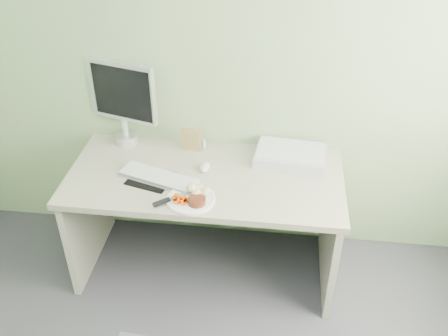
# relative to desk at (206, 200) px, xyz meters

# --- Properties ---
(wall_back) EXTENTS (3.50, 0.00, 3.50)m
(wall_back) POSITION_rel_desk_xyz_m (0.00, 0.38, 0.80)
(wall_back) COLOR gray
(wall_back) RESTS_ON floor
(desk) EXTENTS (1.60, 0.75, 0.73)m
(desk) POSITION_rel_desk_xyz_m (0.00, 0.00, 0.00)
(desk) COLOR #A9A48D
(desk) RESTS_ON floor
(plate) EXTENTS (0.26, 0.26, 0.01)m
(plate) POSITION_rel_desk_xyz_m (-0.04, -0.24, 0.19)
(plate) COLOR white
(plate) RESTS_ON desk
(steak) EXTENTS (0.12, 0.12, 0.03)m
(steak) POSITION_rel_desk_xyz_m (0.00, -0.28, 0.21)
(steak) COLOR black
(steak) RESTS_ON plate
(potato_pile) EXTENTS (0.13, 0.11, 0.06)m
(potato_pile) POSITION_rel_desk_xyz_m (-0.01, -0.20, 0.23)
(potato_pile) COLOR #A38B4F
(potato_pile) RESTS_ON plate
(carrot_heap) EXTENTS (0.07, 0.06, 0.04)m
(carrot_heap) POSITION_rel_desk_xyz_m (-0.09, -0.28, 0.22)
(carrot_heap) COLOR #E34204
(carrot_heap) RESTS_ON plate
(steak_knife) EXTENTS (0.21, 0.18, 0.02)m
(steak_knife) POSITION_rel_desk_xyz_m (-0.15, -0.28, 0.21)
(steak_knife) COLOR silver
(steak_knife) RESTS_ON plate
(mousepad) EXTENTS (0.29, 0.27, 0.00)m
(mousepad) POSITION_rel_desk_xyz_m (-0.30, -0.07, 0.18)
(mousepad) COLOR black
(mousepad) RESTS_ON desk
(keyboard) EXTENTS (0.48, 0.27, 0.02)m
(keyboard) POSITION_rel_desk_xyz_m (-0.26, -0.07, 0.20)
(keyboard) COLOR white
(keyboard) RESTS_ON desk
(computer_mouse) EXTENTS (0.06, 0.10, 0.04)m
(computer_mouse) POSITION_rel_desk_xyz_m (-0.01, 0.06, 0.20)
(computer_mouse) COLOR white
(computer_mouse) RESTS_ON desk
(photo_frame) EXTENTS (0.12, 0.02, 0.15)m
(photo_frame) POSITION_rel_desk_xyz_m (-0.12, 0.25, 0.26)
(photo_frame) COLOR olive
(photo_frame) RESTS_ON desk
(eyedrop_bottle) EXTENTS (0.02, 0.02, 0.07)m
(eyedrop_bottle) POSITION_rel_desk_xyz_m (-0.05, 0.30, 0.21)
(eyedrop_bottle) COLOR white
(eyedrop_bottle) RESTS_ON desk
(scanner) EXTENTS (0.44, 0.32, 0.06)m
(scanner) POSITION_rel_desk_xyz_m (0.49, 0.22, 0.22)
(scanner) COLOR silver
(scanner) RESTS_ON desk
(monitor) EXTENTS (0.44, 0.18, 0.54)m
(monitor) POSITION_rel_desk_xyz_m (-0.55, 0.31, 0.49)
(monitor) COLOR silver
(monitor) RESTS_ON desk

